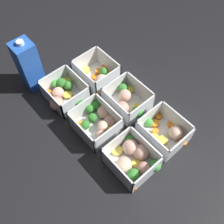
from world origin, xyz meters
TOP-DOWN VIEW (x-y plane):
  - ground_plane at (0.00, 0.00)m, footprint 4.00×4.00m
  - container_near_left at (-0.17, -0.08)m, footprint 0.15×0.12m
  - container_near_center at (-0.00, -0.06)m, footprint 0.15×0.13m
  - container_near_right at (0.15, -0.07)m, footprint 0.15×0.13m
  - container_far_left at (-0.17, 0.06)m, footprint 0.15×0.13m
  - container_far_center at (0.00, 0.06)m, footprint 0.14×0.14m
  - container_far_right at (0.17, 0.08)m, footprint 0.16×0.15m
  - juice_carton at (0.29, 0.12)m, footprint 0.07×0.07m

SIDE VIEW (x-z plane):
  - ground_plane at x=0.00m, z-range 0.00..0.00m
  - container_near_left at x=-0.17m, z-range -0.01..0.06m
  - container_near_right at x=0.15m, z-range -0.01..0.06m
  - container_far_center at x=0.00m, z-range -0.01..0.07m
  - container_near_center at x=0.00m, z-range -0.01..0.07m
  - container_far_right at x=0.17m, z-range -0.01..0.07m
  - container_far_left at x=-0.17m, z-range -0.01..0.07m
  - juice_carton at x=0.29m, z-range -0.01..0.20m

